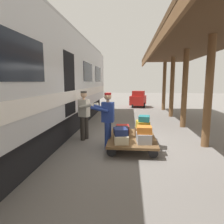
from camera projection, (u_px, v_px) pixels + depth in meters
The scene contains 17 objects.
ground_plane at pixel (137, 144), 6.55m from camera, with size 60.00×60.00×0.00m, color slate.
platform_canopy at pixel (210, 40), 5.87m from camera, with size 3.20×17.30×3.56m.
train_car at pixel (25, 81), 6.58m from camera, with size 3.02×16.23×4.00m.
luggage_cart at pixel (132, 138), 6.23m from camera, with size 1.41×2.12×0.33m.
suitcase_olive_duffel at pixel (142, 129), 6.75m from camera, with size 0.41×0.53×0.21m, color brown.
suitcase_black_hardshell at pixel (122, 132), 6.23m from camera, with size 0.41×0.45×0.29m, color black.
suitcase_brown_leather at pixel (143, 133), 6.17m from camera, with size 0.40×0.62×0.27m, color brown.
suitcase_cream_canvas at pixel (121, 138), 5.66m from camera, with size 0.38×0.62×0.22m, color beige.
suitcase_gray_aluminum at pixel (144, 138), 5.60m from camera, with size 0.38×0.48×0.27m, color #9EA0A5.
suitcase_red_plastic at pixel (123, 129), 6.81m from camera, with size 0.42×0.45×0.23m, color #AD231E.
suitcase_navy_fabric at pixel (120, 131), 5.63m from camera, with size 0.36×0.44×0.18m, color navy.
suitcase_yellow_case at pixel (143, 125), 6.11m from camera, with size 0.35×0.42×0.24m, color gold.
suitcase_teal_softside at pixel (144, 119), 6.06m from camera, with size 0.32×0.40×0.16m, color #1E666B.
suitcase_orange_carryall at pixel (144, 130), 5.58m from camera, with size 0.40×0.39×0.19m, color #CC6B23.
porter_in_overalls at pixel (107, 118), 6.07m from camera, with size 0.69×0.47×1.70m.
porter_by_door at pixel (85, 114), 6.96m from camera, with size 0.74×0.61×1.70m.
baggage_tug at pixel (138, 99), 15.96m from camera, with size 1.41×1.88×1.30m.
Camera 1 is at (0.23, 6.36, 2.04)m, focal length 32.19 mm.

